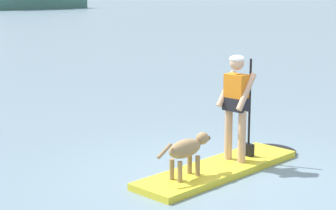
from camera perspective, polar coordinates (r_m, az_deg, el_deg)
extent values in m
plane|color=slate|center=(8.88, 4.96, -6.55)|extent=(400.00, 400.00, 0.00)
cube|color=yellow|center=(8.87, 4.96, -6.24)|extent=(3.02, 1.00, 0.10)
ellipsoid|color=black|center=(10.01, 10.39, -4.28)|extent=(0.61, 0.79, 0.10)
cylinder|color=tan|center=(9.10, 5.91, -2.79)|extent=(0.12, 0.12, 0.81)
cylinder|color=tan|center=(8.95, 7.21, -3.07)|extent=(0.12, 0.12, 0.81)
cube|color=black|center=(8.92, 6.63, 0.10)|extent=(0.25, 0.37, 0.20)
cube|color=orange|center=(8.88, 6.66, 1.29)|extent=(0.22, 0.35, 0.54)
sphere|color=tan|center=(8.81, 6.72, 4.10)|extent=(0.22, 0.22, 0.22)
ellipsoid|color=white|center=(8.80, 6.73, 4.49)|extent=(0.23, 0.23, 0.11)
cylinder|color=tan|center=(8.99, 5.70, 1.59)|extent=(0.42, 0.12, 0.54)
cylinder|color=tan|center=(8.76, 7.64, 1.28)|extent=(0.42, 0.12, 0.54)
cylinder|color=black|center=(9.21, 7.95, -0.31)|extent=(0.04, 0.04, 1.55)
cube|color=black|center=(9.38, 7.83, -4.35)|extent=(0.09, 0.19, 0.20)
ellipsoid|color=#997A51|center=(8.19, 1.66, -4.26)|extent=(0.63, 0.26, 0.26)
ellipsoid|color=#997A51|center=(8.43, 3.36, -3.26)|extent=(0.23, 0.18, 0.18)
ellipsoid|color=brown|center=(8.51, 3.84, -3.25)|extent=(0.13, 0.09, 0.08)
cylinder|color=#997A51|center=(7.89, -0.34, -4.50)|extent=(0.27, 0.07, 0.18)
cylinder|color=#997A51|center=(8.45, 2.12, -5.73)|extent=(0.07, 0.07, 0.29)
cylinder|color=#997A51|center=(8.35, 2.90, -5.94)|extent=(0.07, 0.07, 0.29)
cylinder|color=#997A51|center=(8.19, 0.38, -6.28)|extent=(0.07, 0.07, 0.29)
cylinder|color=#997A51|center=(8.09, 1.17, -6.52)|extent=(0.07, 0.07, 0.29)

